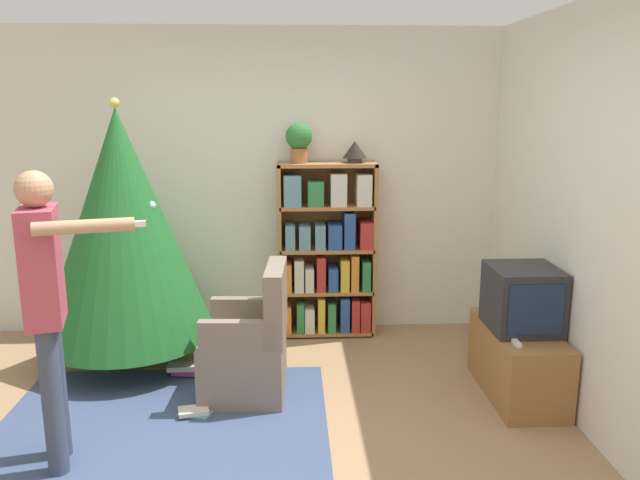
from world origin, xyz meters
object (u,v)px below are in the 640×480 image
bookshelf (328,254)px  standing_person (47,297)px  armchair (249,350)px  table_lamp (355,150)px  television (523,298)px  christmas_tree (123,226)px  potted_plant (299,140)px

bookshelf → standing_person: 2.54m
armchair → standing_person: standing_person is taller
bookshelf → table_lamp: size_ratio=7.46×
television → table_lamp: size_ratio=2.38×
bookshelf → table_lamp: table_lamp is taller
bookshelf → christmas_tree: christmas_tree is taller
christmas_tree → standing_person: bearing=-91.8°
christmas_tree → table_lamp: bearing=16.9°
bookshelf → armchair: 1.35m
bookshelf → potted_plant: bearing=178.3°
potted_plant → table_lamp: 0.47m
christmas_tree → potted_plant: christmas_tree is taller
television → armchair: armchair is taller
armchair → standing_person: bearing=-48.3°
bookshelf → table_lamp: 0.90m
television → christmas_tree: christmas_tree is taller
standing_person → potted_plant: size_ratio=5.01×
television → potted_plant: potted_plant is taller
christmas_tree → table_lamp: christmas_tree is taller
standing_person → christmas_tree: bearing=164.1°
armchair → television: bearing=89.9°
bookshelf → potted_plant: (-0.24, 0.01, 0.97)m
bookshelf → armchair: size_ratio=1.62×
television → christmas_tree: size_ratio=0.24×
television → bookshelf: bearing=135.0°
bookshelf → television: (1.23, -1.23, -0.02)m
table_lamp → christmas_tree: bearing=-163.1°
armchair → table_lamp: (0.83, 1.14, 1.27)m
potted_plant → table_lamp: size_ratio=1.64×
table_lamp → armchair: bearing=-125.9°
armchair → standing_person: size_ratio=0.56×
christmas_tree → television: bearing=-13.9°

